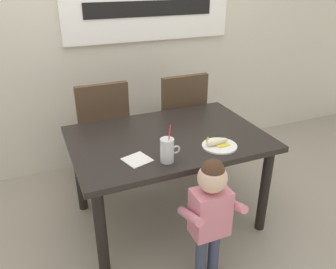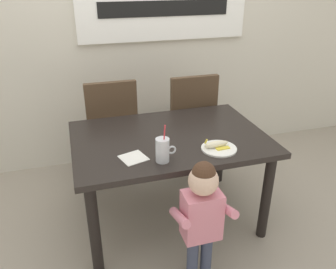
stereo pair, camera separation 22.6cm
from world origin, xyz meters
The scene contains 10 objects.
ground_plane centered at (0.00, 0.00, 0.00)m, with size 24.00×24.00×0.00m, color #9E9384.
back_wall centered at (0.00, 1.15, 1.45)m, with size 6.40×0.17×2.90m.
dining_table centered at (0.00, 0.00, 0.62)m, with size 1.34×0.92×0.71m.
dining_chair_left centered at (-0.32, 0.69, 0.54)m, with size 0.44×0.44×0.96m.
dining_chair_right centered at (0.39, 0.65, 0.54)m, with size 0.44×0.44×0.96m.
toddler_standing centered at (0.01, -0.61, 0.53)m, with size 0.33×0.24×0.84m.
milk_cup centered at (-0.14, -0.32, 0.78)m, with size 0.13×0.08×0.25m.
snack_plate centered at (0.25, -0.28, 0.72)m, with size 0.23×0.23×0.01m, color white.
peeled_banana centered at (0.24, -0.27, 0.74)m, with size 0.17×0.11×0.07m.
paper_napkin centered at (-0.30, -0.23, 0.71)m, with size 0.15×0.15×0.00m, color white.
Camera 1 is at (-0.83, -1.97, 1.76)m, focal length 36.50 mm.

